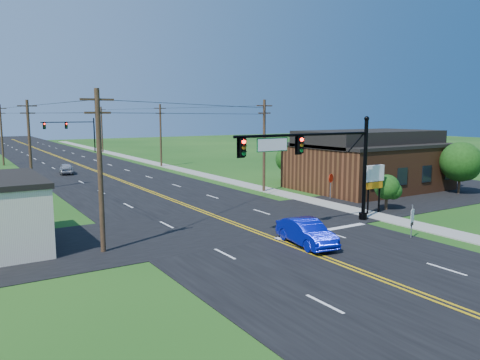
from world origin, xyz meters
TOP-DOWN VIEW (x-y plane):
  - ground at (0.00, 0.00)m, footprint 260.00×260.00m
  - road_main at (0.00, 50.00)m, footprint 16.00×220.00m
  - road_cross at (0.00, 12.00)m, footprint 70.00×10.00m
  - sidewalk at (10.50, 40.00)m, footprint 2.00×160.00m
  - signal_mast_main at (4.34, 8.00)m, footprint 11.30×0.60m
  - signal_mast_far at (4.44, 80.00)m, footprint 10.98×0.60m
  - brick_building at (20.00, 18.00)m, footprint 14.20×11.20m
  - utility_pole_left_a at (-9.50, 10.00)m, footprint 1.80×0.28m
  - utility_pole_left_b at (-9.50, 35.00)m, footprint 1.80×0.28m
  - utility_pole_left_c at (-9.50, 62.00)m, footprint 1.80×0.28m
  - utility_pole_right_a at (9.80, 22.00)m, footprint 1.80×0.28m
  - utility_pole_right_b at (9.80, 48.00)m, footprint 1.80×0.28m
  - utility_pole_right_c at (9.80, 78.00)m, footprint 1.80×0.28m
  - tree_right_front at (25.00, 11.00)m, footprint 3.80×3.80m
  - tree_right_back at (16.00, 26.00)m, footprint 3.00×3.00m
  - shrub_corner at (13.00, 9.50)m, footprint 2.00×2.00m
  - blue_car at (0.92, 5.00)m, footprint 2.21×4.78m
  - distant_car at (-3.80, 46.44)m, footprint 2.27×4.30m
  - route_sign at (7.50, 2.80)m, footprint 0.51×0.20m
  - stop_sign at (12.54, 15.43)m, footprint 0.79×0.32m
  - pylon_sign at (10.96, 9.00)m, footprint 1.83×0.26m

SIDE VIEW (x-z plane):
  - ground at x=0.00m, z-range 0.00..0.00m
  - road_main at x=0.00m, z-range 0.00..0.04m
  - road_cross at x=0.00m, z-range 0.00..0.04m
  - sidewalk at x=10.50m, z-range 0.00..0.08m
  - distant_car at x=-3.80m, z-range 0.00..1.39m
  - blue_car at x=0.92m, z-range 0.00..1.52m
  - route_sign at x=7.50m, z-range 0.17..2.28m
  - stop_sign at x=12.54m, z-range 0.51..2.84m
  - shrub_corner at x=13.00m, z-range 0.42..3.28m
  - brick_building at x=20.00m, z-range 0.00..4.70m
  - tree_right_back at x=16.00m, z-range 0.55..4.65m
  - pylon_sign at x=10.96m, z-range 0.87..4.63m
  - tree_right_front at x=25.00m, z-range 0.60..5.60m
  - signal_mast_far at x=4.44m, z-range 0.81..8.29m
  - utility_pole_left_a at x=-9.50m, z-range 0.22..9.22m
  - utility_pole_left_b at x=-9.50m, z-range 0.22..9.22m
  - utility_pole_left_c at x=-9.50m, z-range 0.22..9.22m
  - utility_pole_right_a at x=9.80m, z-range 0.22..9.22m
  - utility_pole_right_b at x=9.80m, z-range 0.22..9.22m
  - utility_pole_right_c at x=9.80m, z-range 0.22..9.22m
  - signal_mast_main at x=4.34m, z-range 1.01..8.49m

